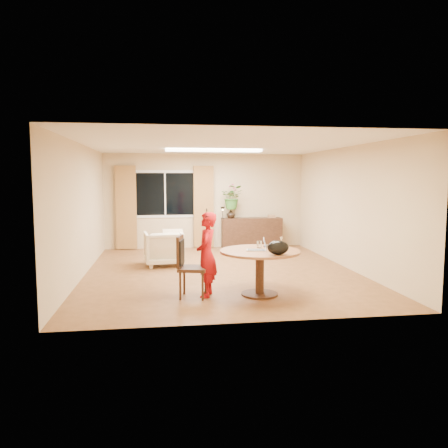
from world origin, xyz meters
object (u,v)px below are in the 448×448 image
dining_chair (193,267)px  child (207,255)px  sideboard (252,233)px  armchair (164,248)px  dining_table (260,260)px

dining_chair → child: 0.30m
dining_chair → sideboard: dining_chair is taller
armchair → sideboard: sideboard is taller
dining_chair → armchair: bearing=112.7°
child → armchair: 2.79m
dining_table → armchair: (-1.56, 2.75, -0.21)m
dining_table → child: (-0.88, 0.06, 0.10)m
armchair → sideboard: size_ratio=0.50×
dining_chair → child: (0.23, 0.05, 0.19)m
armchair → dining_table: bearing=113.2°
dining_table → dining_chair: bearing=179.4°
sideboard → dining_table: bearing=-100.3°
dining_chair → sideboard: 5.29m
armchair → dining_chair: bearing=93.1°
dining_chair → child: bearing=24.5°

